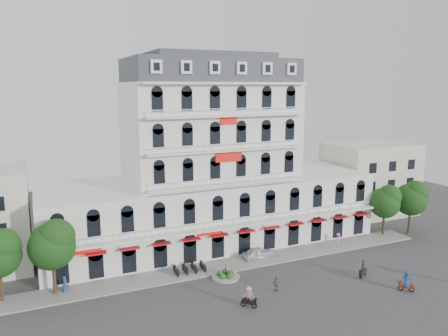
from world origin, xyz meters
The scene contains 17 objects.
ground centered at (0.00, 0.00, 0.00)m, with size 120.00×120.00×0.00m, color #38383A.
sidewalk centered at (0.00, 9.00, 0.08)m, with size 53.00×4.00×0.16m, color gray.
main_building centered at (0.00, 18.00, 9.96)m, with size 45.00×15.00×25.80m.
flank_building_east centered at (30.00, 20.00, 6.00)m, with size 14.00×10.00×12.00m, color beige.
traffic_island centered at (-3.00, 6.00, 0.26)m, with size 3.20×3.20×1.60m.
parked_scooter_row centered at (-6.35, 8.80, 0.00)m, with size 4.40×1.80×1.10m, color black, non-canonical shape.
tree_west_inner centered at (-20.95, 9.48, 5.68)m, with size 4.76×4.76×8.25m.
tree_east_inner centered at (24.05, 9.98, 5.21)m, with size 4.40×4.37×7.57m.
tree_east_outer centered at (28.05, 8.98, 5.55)m, with size 4.65×4.65×8.05m.
parked_car centered at (3.18, 9.50, 0.74)m, with size 1.74×4.32×1.47m, color silver.
rider_east centered at (13.27, -4.74, 1.21)m, with size 1.39×1.22×2.36m.
rider_northeast centered at (11.53, -0.06, 1.04)m, with size 1.59×0.95×2.13m.
rider_center centered at (-3.65, -1.05, 1.15)m, with size 1.36×1.25×2.19m.
pedestrian_left centered at (-20.00, 9.50, 0.80)m, with size 0.78×0.51×1.60m, color navy.
pedestrian_mid centered at (0.67, 0.91, 0.83)m, with size 0.98×0.41×1.67m, color slate.
pedestrian_right centered at (15.50, 9.50, 0.82)m, with size 1.06×0.61×1.65m, color pink.
pedestrian_far centered at (-20.00, 9.50, 0.93)m, with size 0.68×0.45×1.86m, color navy.
Camera 1 is at (-21.92, -36.52, 21.55)m, focal length 35.00 mm.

